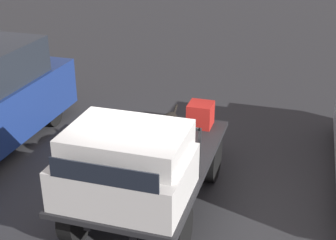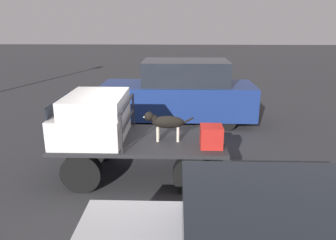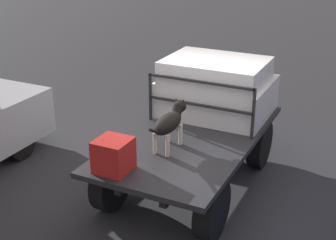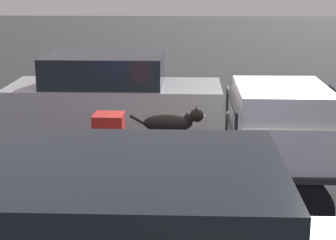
% 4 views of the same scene
% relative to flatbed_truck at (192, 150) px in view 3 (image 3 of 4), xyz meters
% --- Properties ---
extents(ground_plane, '(80.00, 80.00, 0.00)m').
position_rel_flatbed_truck_xyz_m(ground_plane, '(0.00, 0.00, -0.62)').
color(ground_plane, '#2D2D30').
extents(flatbed_truck, '(3.66, 1.91, 0.89)m').
position_rel_flatbed_truck_xyz_m(flatbed_truck, '(0.00, 0.00, 0.00)').
color(flatbed_truck, black).
rests_on(flatbed_truck, ground).
extents(truck_cab, '(1.44, 1.79, 0.98)m').
position_rel_flatbed_truck_xyz_m(truck_cab, '(1.03, 0.00, 0.73)').
color(truck_cab, silver).
rests_on(truck_cab, flatbed_truck).
extents(truck_headboard, '(0.04, 1.79, 0.81)m').
position_rel_flatbed_truck_xyz_m(truck_headboard, '(0.27, 0.00, 0.80)').
color(truck_headboard, '#232326').
rests_on(truck_headboard, flatbed_truck).
extents(dog, '(1.09, 0.27, 0.67)m').
position_rel_flatbed_truck_xyz_m(dog, '(-0.54, 0.12, 0.68)').
color(dog, beige).
rests_on(dog, flatbed_truck).
extents(cargo_crate, '(0.45, 0.45, 0.45)m').
position_rel_flatbed_truck_xyz_m(cargo_crate, '(-1.51, 0.48, 0.49)').
color(cargo_crate, '#AD1E19').
rests_on(cargo_crate, flatbed_truck).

